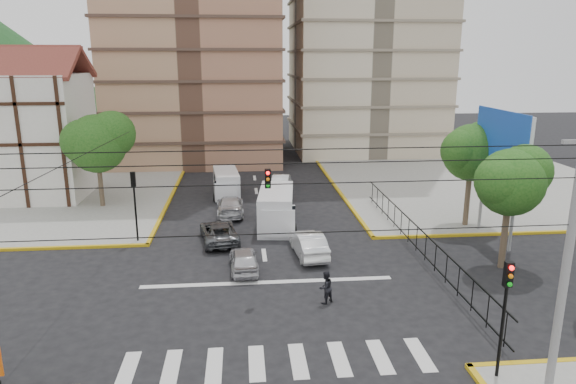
{
  "coord_description": "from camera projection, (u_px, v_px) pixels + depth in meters",
  "views": [
    {
      "loc": [
        -1.18,
        -23.26,
        11.28
      ],
      "look_at": [
        1.34,
        4.27,
        4.0
      ],
      "focal_mm": 32.0,
      "sensor_mm": 36.0,
      "label": 1
    }
  ],
  "objects": [
    {
      "name": "car_silver_front_left",
      "position": [
        244.0,
        259.0,
        27.89
      ],
      "size": [
        1.71,
        3.8,
        1.27
      ],
      "primitive_type": "imported",
      "rotation": [
        0.0,
        0.0,
        3.2
      ],
      "color": "silver",
      "rests_on": "ground"
    },
    {
      "name": "car_white_front_right",
      "position": [
        308.0,
        244.0,
        29.97
      ],
      "size": [
        1.98,
        4.53,
        1.45
      ],
      "primitive_type": "imported",
      "rotation": [
        0.0,
        0.0,
        3.25
      ],
      "color": "white",
      "rests_on": "ground"
    },
    {
      "name": "billboard",
      "position": [
        502.0,
        148.0,
        30.9
      ],
      "size": [
        0.36,
        6.2,
        8.1
      ],
      "color": "slate",
      "rests_on": "ground"
    },
    {
      "name": "tree_park_a",
      "position": [
        512.0,
        179.0,
        27.19
      ],
      "size": [
        4.41,
        3.6,
        6.83
      ],
      "color": "#473828",
      "rests_on": "ground"
    },
    {
      "name": "sidewalk_nw",
      "position": [
        17.0,
        196.0,
        42.85
      ],
      "size": [
        26.0,
        26.0,
        0.15
      ],
      "primitive_type": "cube",
      "color": "gray",
      "rests_on": "ground"
    },
    {
      "name": "car_grey_mid_left",
      "position": [
        219.0,
        232.0,
        32.25
      ],
      "size": [
        2.83,
        4.89,
        1.28
      ],
      "primitive_type": "imported",
      "rotation": [
        0.0,
        0.0,
        3.3
      ],
      "color": "#525559",
      "rests_on": "ground"
    },
    {
      "name": "tree_park_c",
      "position": [
        473.0,
        150.0,
        33.94
      ],
      "size": [
        4.65,
        3.8,
        7.25
      ],
      "color": "#473828",
      "rests_on": "ground"
    },
    {
      "name": "traffic_light_nw",
      "position": [
        134.0,
        195.0,
        31.4
      ],
      "size": [
        0.28,
        0.22,
        4.4
      ],
      "color": "black",
      "rests_on": "ground"
    },
    {
      "name": "ground",
      "position": [
        269.0,
        293.0,
        25.37
      ],
      "size": [
        160.0,
        160.0,
        0.0
      ],
      "primitive_type": "plane",
      "color": "black",
      "rests_on": "ground"
    },
    {
      "name": "car_white_rear_right",
      "position": [
        281.0,
        181.0,
        45.2
      ],
      "size": [
        2.1,
        4.32,
        1.36
      ],
      "primitive_type": "imported",
      "rotation": [
        0.0,
        0.0,
        2.98
      ],
      "color": "white",
      "rests_on": "ground"
    },
    {
      "name": "van_left_lane",
      "position": [
        226.0,
        185.0,
        42.47
      ],
      "size": [
        2.35,
        4.97,
        2.17
      ],
      "rotation": [
        0.0,
        0.0,
        0.1
      ],
      "color": "silver",
      "rests_on": "ground"
    },
    {
      "name": "stop_line",
      "position": [
        268.0,
        282.0,
        26.53
      ],
      "size": [
        13.0,
        0.4,
        0.01
      ],
      "primitive_type": "cube",
      "color": "silver",
      "rests_on": "ground"
    },
    {
      "name": "crosswalk_stripes",
      "position": [
        278.0,
        362.0,
        19.59
      ],
      "size": [
        12.0,
        2.4,
        0.01
      ],
      "primitive_type": "cube",
      "color": "silver",
      "rests_on": "ground"
    },
    {
      "name": "van_right_lane",
      "position": [
        276.0,
        210.0,
        34.68
      ],
      "size": [
        2.82,
        5.89,
        2.56
      ],
      "rotation": [
        0.0,
        0.0,
        -0.11
      ],
      "color": "silver",
      "rests_on": "ground"
    },
    {
      "name": "park_fence",
      "position": [
        416.0,
        253.0,
        30.5
      ],
      "size": [
        0.1,
        22.5,
        1.66
      ],
      "primitive_type": null,
      "color": "black",
      "rests_on": "ground"
    },
    {
      "name": "traffic_light_se",
      "position": [
        505.0,
        301.0,
        17.76
      ],
      "size": [
        0.28,
        0.22,
        4.4
      ],
      "color": "black",
      "rests_on": "ground"
    },
    {
      "name": "car_darkgrey_mid_right",
      "position": [
        278.0,
        195.0,
        40.48
      ],
      "size": [
        2.17,
        4.64,
        1.53
      ],
      "primitive_type": "imported",
      "rotation": [
        0.0,
        0.0,
        3.06
      ],
      "color": "#252427",
      "rests_on": "ground"
    },
    {
      "name": "sidewalk_ne",
      "position": [
        477.0,
        185.0,
        46.38
      ],
      "size": [
        26.0,
        26.0,
        0.15
      ],
      "primitive_type": "cube",
      "color": "gray",
      "rests_on": "ground"
    },
    {
      "name": "traffic_light_hanging",
      "position": [
        270.0,
        187.0,
        21.91
      ],
      "size": [
        18.0,
        9.12,
        0.92
      ],
      "color": "black",
      "rests_on": "ground"
    },
    {
      "name": "tudor_building",
      "position": [
        21.0,
        134.0,
        41.62
      ],
      "size": [
        10.8,
        8.05,
        12.23
      ],
      "color": "silver",
      "rests_on": "ground"
    },
    {
      "name": "utility_pole_se",
      "position": [
        566.0,
        269.0,
        16.28
      ],
      "size": [
        1.4,
        0.28,
        9.0
      ],
      "color": "slate",
      "rests_on": "ground"
    },
    {
      "name": "pedestrian_crosswalk",
      "position": [
        326.0,
        287.0,
        24.12
      ],
      "size": [
        0.98,
        0.94,
        1.6
      ],
      "primitive_type": "imported",
      "rotation": [
        0.0,
        0.0,
        3.74
      ],
      "color": "black",
      "rests_on": "ground"
    },
    {
      "name": "tree_tudor",
      "position": [
        98.0,
        141.0,
        38.41
      ],
      "size": [
        5.39,
        4.4,
        7.43
      ],
      "color": "#473828",
      "rests_on": "ground"
    },
    {
      "name": "car_silver_rear_left",
      "position": [
        230.0,
        205.0,
        37.83
      ],
      "size": [
        2.03,
        4.77,
        1.37
      ],
      "primitive_type": "imported",
      "rotation": [
        0.0,
        0.0,
        3.17
      ],
      "color": "silver",
      "rests_on": "ground"
    }
  ]
}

